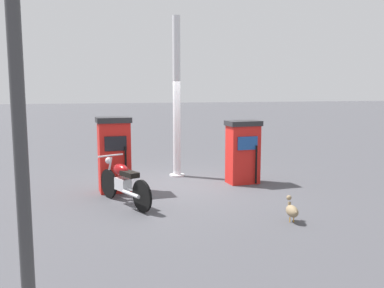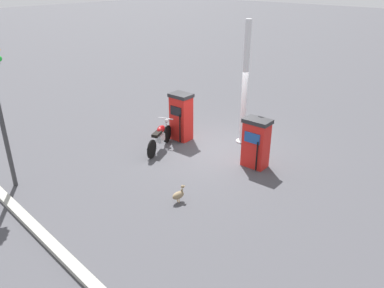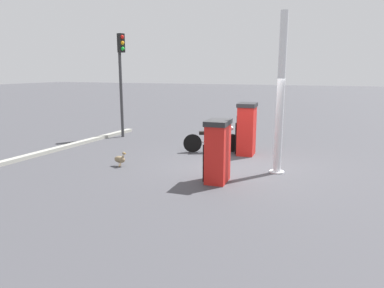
{
  "view_description": "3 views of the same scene",
  "coord_description": "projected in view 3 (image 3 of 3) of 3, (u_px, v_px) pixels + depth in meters",
  "views": [
    {
      "loc": [
        9.34,
        -2.32,
        2.29
      ],
      "look_at": [
        1.17,
        -0.03,
        1.16
      ],
      "focal_mm": 38.26,
      "sensor_mm": 36.0,
      "label": 1
    },
    {
      "loc": [
        9.23,
        7.11,
        5.5
      ],
      "look_at": [
        1.23,
        -0.08,
        0.61
      ],
      "focal_mm": 35.61,
      "sensor_mm": 36.0,
      "label": 2
    },
    {
      "loc": [
        -2.34,
        9.56,
        2.7
      ],
      "look_at": [
        1.35,
        0.24,
        0.61
      ],
      "focal_mm": 32.97,
      "sensor_mm": 36.0,
      "label": 3
    }
  ],
  "objects": [
    {
      "name": "fuel_pump_near",
      "position": [
        247.0,
        129.0,
        11.39
      ],
      "size": [
        0.62,
        0.77,
        1.69
      ],
      "color": "red",
      "rests_on": "ground"
    },
    {
      "name": "road_edge_kerb",
      "position": [
        63.0,
        147.0,
        12.35
      ],
      "size": [
        0.68,
        8.16,
        0.12
      ],
      "color": "#9E9E93",
      "rests_on": "ground"
    },
    {
      "name": "canopy_support_pole",
      "position": [
        280.0,
        98.0,
        9.11
      ],
      "size": [
        0.4,
        0.4,
        4.16
      ],
      "color": "silver",
      "rests_on": "ground"
    },
    {
      "name": "wandering_duck",
      "position": [
        120.0,
        159.0,
        10.1
      ],
      "size": [
        0.44,
        0.22,
        0.44
      ],
      "color": "#847051",
      "rests_on": "ground"
    },
    {
      "name": "ground_plane",
      "position": [
        239.0,
        167.0,
        10.1
      ],
      "size": [
        120.0,
        120.0,
        0.0
      ],
      "primitive_type": "plane",
      "color": "#424247"
    },
    {
      "name": "fuel_pump_far",
      "position": [
        218.0,
        151.0,
        8.58
      ],
      "size": [
        0.59,
        0.83,
        1.54
      ],
      "color": "red",
      "rests_on": "ground"
    },
    {
      "name": "motorcycle_near_pump",
      "position": [
        213.0,
        138.0,
        11.81
      ],
      "size": [
        1.8,
        0.89,
        0.95
      ],
      "color": "black",
      "rests_on": "ground"
    },
    {
      "name": "roadside_traffic_light",
      "position": [
        121.0,
        68.0,
        14.05
      ],
      "size": [
        0.4,
        0.3,
        4.12
      ],
      "color": "#38383A",
      "rests_on": "ground"
    }
  ]
}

